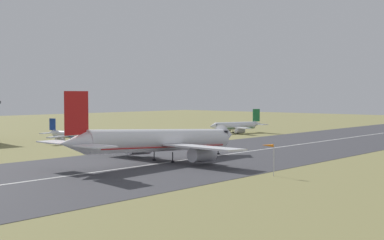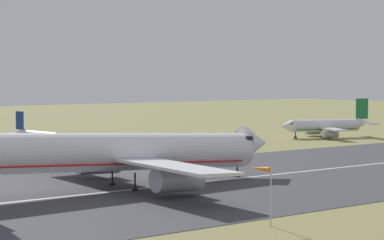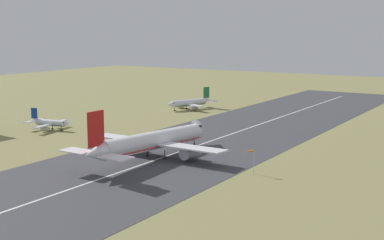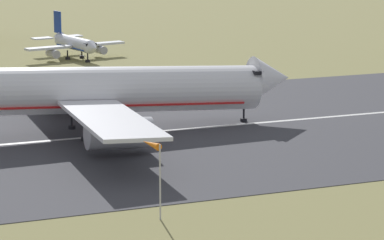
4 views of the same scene
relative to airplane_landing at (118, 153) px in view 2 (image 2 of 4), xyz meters
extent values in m
cylinder|color=white|center=(0.40, -0.01, 0.17)|extent=(44.53, 5.87, 7.25)
cone|color=white|center=(24.91, -0.33, 0.17)|extent=(5.05, 5.35, 5.49)
cube|color=black|center=(22.29, -0.30, 1.23)|extent=(1.18, 4.50, 0.49)
cube|color=red|center=(0.40, -0.01, -1.28)|extent=(39.87, 5.55, 1.98)
cube|color=white|center=(1.12, -12.39, -0.75)|extent=(6.91, 19.57, 0.70)
cylinder|color=#A8A8B2|center=(2.47, -10.85, -2.64)|extent=(7.05, 3.37, 3.58)
cube|color=white|center=(1.45, 12.36, -0.75)|extent=(6.91, 19.57, 0.70)
cylinder|color=#A8A8B2|center=(2.76, 10.78, -2.64)|extent=(7.05, 3.37, 3.58)
cylinder|color=black|center=(21.33, -0.29, -3.75)|extent=(0.24, 0.24, 2.58)
cylinder|color=black|center=(21.33, -0.29, -4.82)|extent=(0.84, 0.84, 0.44)
cylinder|color=black|center=(0.74, -3.18, -3.75)|extent=(0.24, 0.24, 2.58)
cylinder|color=black|center=(0.74, -3.18, -4.82)|extent=(0.84, 0.84, 0.44)
cylinder|color=black|center=(0.83, 3.16, -3.75)|extent=(0.24, 0.24, 2.58)
cylinder|color=black|center=(0.83, 3.16, -4.82)|extent=(0.84, 0.84, 0.44)
cylinder|color=silver|center=(15.01, 58.73, -2.24)|extent=(4.90, 12.20, 2.36)
cone|color=silver|center=(16.54, 51.85, -2.24)|extent=(2.76, 2.58, 2.36)
cone|color=silver|center=(13.41, 65.96, -1.82)|extent=(2.69, 3.22, 2.12)
cube|color=black|center=(16.29, 52.99, -1.77)|extent=(2.20, 1.51, 0.44)
cube|color=navy|center=(15.01, 58.73, -2.89)|extent=(4.53, 11.01, 0.20)
cube|color=silver|center=(9.89, 57.35, -2.66)|extent=(8.49, 3.77, 0.40)
cylinder|color=#A8A8B2|center=(10.62, 57.09, -3.64)|extent=(2.09, 3.31, 1.46)
cube|color=silver|center=(20.24, 59.65, -2.66)|extent=(8.49, 3.77, 0.40)
cylinder|color=#A8A8B2|center=(19.68, 59.11, -3.64)|extent=(2.09, 3.31, 1.46)
cube|color=navy|center=(13.50, 65.54, 0.94)|extent=(0.83, 2.57, 4.01)
cube|color=silver|center=(10.50, 65.29, -1.89)|extent=(4.01, 2.97, 0.24)
cube|color=silver|center=(16.33, 66.58, -1.89)|extent=(4.01, 2.97, 0.24)
cylinder|color=black|center=(16.05, 54.06, -4.23)|extent=(0.24, 0.24, 1.62)
cylinder|color=black|center=(16.05, 54.06, -4.82)|extent=(0.84, 0.84, 0.44)
cylinder|color=black|center=(13.58, 58.68, -4.23)|extent=(0.24, 0.24, 1.62)
cylinder|color=black|center=(13.58, 58.68, -4.82)|extent=(0.84, 0.84, 0.44)
cylinder|color=black|center=(16.34, 59.29, -4.23)|extent=(0.24, 0.24, 1.62)
cylinder|color=black|center=(16.34, 59.29, -4.82)|extent=(0.84, 0.84, 0.44)
cylinder|color=silver|center=(86.69, 43.74, -1.89)|extent=(18.11, 9.64, 3.09)
cone|color=silver|center=(76.92, 47.64, -1.89)|extent=(3.73, 3.90, 3.09)
cone|color=silver|center=(96.90, 39.67, -1.33)|extent=(4.48, 3.96, 2.78)
cube|color=black|center=(78.34, 47.07, -1.27)|extent=(2.00, 2.85, 0.44)
cube|color=#1E7238|center=(86.69, 43.74, -2.74)|extent=(16.36, 8.82, 0.20)
cube|color=silver|center=(88.63, 49.58, -2.43)|extent=(6.17, 9.65, 0.40)
cylinder|color=#A8A8B2|center=(87.81, 49.12, -3.64)|extent=(4.45, 3.27, 1.92)
cube|color=silver|center=(84.07, 38.16, -2.43)|extent=(6.17, 9.65, 0.40)
cylinder|color=#A8A8B2|center=(83.79, 39.07, -3.64)|extent=(4.45, 3.27, 1.92)
cube|color=#1E7238|center=(96.38, 39.87, 2.29)|extent=(3.23, 1.51, 5.26)
cube|color=silver|center=(98.20, 43.36, -1.43)|extent=(4.49, 5.49, 0.24)
cube|color=silver|center=(95.30, 36.09, -1.43)|extent=(4.49, 5.49, 0.24)
cylinder|color=black|center=(79.32, 46.68, -4.24)|extent=(0.24, 0.24, 1.60)
cylinder|color=black|center=(79.32, 46.68, -4.82)|extent=(0.84, 0.84, 0.44)
cylinder|color=black|center=(87.50, 45.41, -4.24)|extent=(0.24, 0.24, 1.60)
cylinder|color=black|center=(87.50, 45.41, -4.82)|extent=(0.84, 0.84, 0.44)
cylinder|color=black|center=(86.13, 41.96, -4.24)|extent=(0.24, 0.24, 1.60)
cylinder|color=black|center=(86.13, 41.96, -4.82)|extent=(0.84, 0.84, 0.44)
cylinder|color=#B7B7BC|center=(-0.40, -32.01, -1.90)|extent=(0.14, 0.14, 6.29)
cone|color=orange|center=(-0.70, -30.65, 1.00)|extent=(1.13, 2.56, 0.60)
camera|label=1|loc=(-89.42, -89.96, 11.15)|focal=50.00mm
camera|label=2|loc=(-53.05, -89.96, 10.86)|focal=70.00mm
camera|label=3|loc=(-121.81, -89.96, 31.52)|focal=50.00mm
camera|label=4|loc=(-23.34, -98.70, 18.45)|focal=85.00mm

